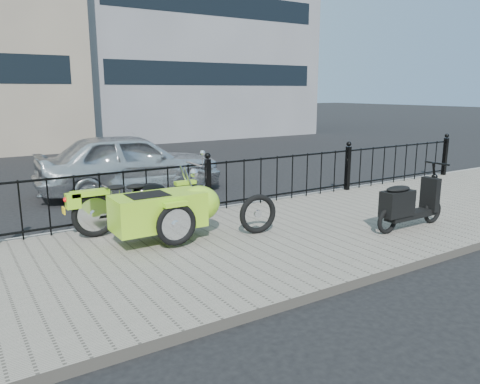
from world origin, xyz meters
TOP-DOWN VIEW (x-y plane):
  - ground at (0.00, 0.00)m, footprint 120.00×120.00m
  - sidewalk at (0.00, -0.50)m, footprint 30.00×3.80m
  - curb at (0.00, 1.44)m, footprint 30.00×0.10m
  - iron_fence at (0.00, 1.30)m, footprint 14.11×0.11m
  - motorcycle_sidecar at (-1.29, 0.25)m, footprint 2.28×1.48m
  - scooter at (2.10, -1.38)m, footprint 1.51×0.44m
  - spare_tire at (-0.01, -0.30)m, footprint 0.62×0.16m
  - sedan_car at (-0.45, 4.09)m, footprint 4.15×1.90m

SIDE VIEW (x-z plane):
  - ground at x=0.00m, z-range 0.00..0.00m
  - sidewalk at x=0.00m, z-range 0.00..0.12m
  - curb at x=0.00m, z-range 0.00..0.12m
  - spare_tire at x=-0.01m, z-range 0.12..0.74m
  - scooter at x=2.10m, z-range 0.01..1.03m
  - iron_fence at x=0.00m, z-range 0.05..1.12m
  - motorcycle_sidecar at x=-1.29m, z-range 0.10..1.09m
  - sedan_car at x=-0.45m, z-range 0.00..1.38m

